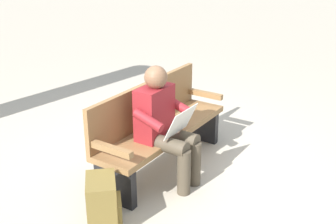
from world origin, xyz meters
name	(u,v)px	position (x,y,z in m)	size (l,w,h in m)	color
ground_plane	(164,166)	(0.00, 0.00, 0.00)	(40.00, 40.00, 0.00)	#B7AD99
bench_near	(158,126)	(0.01, -0.07, 0.46)	(1.84, 0.67, 0.90)	olive
person_seated	(164,123)	(0.21, 0.19, 0.63)	(0.60, 0.60, 1.18)	maroon
backpack	(103,204)	(1.12, 0.28, 0.23)	(0.42, 0.43, 0.46)	brown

